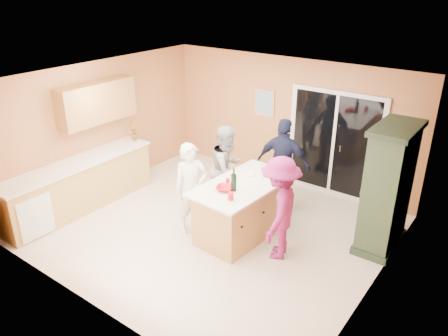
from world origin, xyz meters
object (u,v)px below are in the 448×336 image
Objects in this scene: kitchen_island at (243,211)px; woman_grey at (227,169)px; woman_magenta at (279,209)px; green_hutch at (387,190)px; woman_white at (191,189)px; woman_navy at (283,164)px.

woman_grey is (-0.71, 0.54, 0.37)m from kitchen_island.
woman_magenta is at bearing -8.67° from kitchen_island.
green_hutch is 1.29× the size of woman_white.
woman_navy is at bearing 91.95° from kitchen_island.
woman_white is 0.95m from woman_grey.
woman_grey is 0.99× the size of woman_magenta.
green_hutch reaches higher than woman_white.
kitchen_island is at bearing 78.82° from woman_navy.
woman_white is 1.57m from woman_magenta.
woman_grey reaches higher than woman_white.
woman_white is (-2.76, -1.46, -0.21)m from green_hutch.
kitchen_island is 0.92× the size of green_hutch.
green_hutch is 1.24× the size of woman_magenta.
green_hutch is at bearing -83.71° from woman_grey.
green_hutch is at bearing 164.68° from woman_navy.
woman_magenta is (1.55, 0.23, 0.03)m from woman_white.
green_hutch reaches higher than woman_navy.
woman_grey is 1.04m from woman_navy.
woman_grey reaches higher than kitchen_island.
woman_grey is at bearing 28.52° from woman_white.
kitchen_island is 1.33m from woman_navy.
woman_navy reaches higher than kitchen_island.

